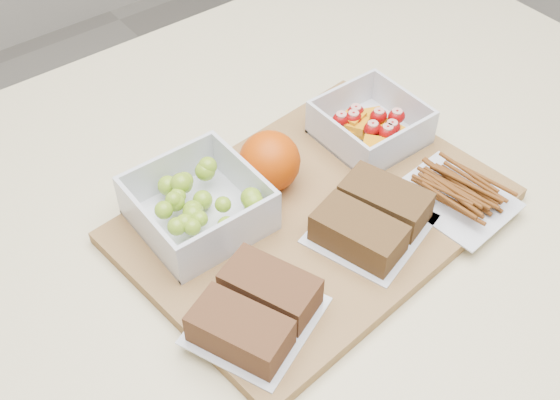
# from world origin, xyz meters

# --- Properties ---
(cutting_board) EXTENTS (0.45, 0.34, 0.02)m
(cutting_board) POSITION_xyz_m (0.01, -0.02, 0.91)
(cutting_board) COLOR olive
(cutting_board) RESTS_ON counter
(grape_container) EXTENTS (0.13, 0.13, 0.06)m
(grape_container) POSITION_xyz_m (-0.10, 0.05, 0.94)
(grape_container) COLOR silver
(grape_container) RESTS_ON cutting_board
(fruit_container) EXTENTS (0.12, 0.12, 0.05)m
(fruit_container) POSITION_xyz_m (0.15, 0.04, 0.94)
(fruit_container) COLOR silver
(fruit_container) RESTS_ON cutting_board
(orange) EXTENTS (0.07, 0.07, 0.07)m
(orange) POSITION_xyz_m (0.00, 0.05, 0.95)
(orange) COLOR #C54304
(orange) RESTS_ON cutting_board
(sandwich_bag_left) EXTENTS (0.16, 0.15, 0.04)m
(sandwich_bag_left) POSITION_xyz_m (-0.13, -0.10, 0.93)
(sandwich_bag_left) COLOR silver
(sandwich_bag_left) RESTS_ON cutting_board
(sandwich_bag_center) EXTENTS (0.16, 0.15, 0.04)m
(sandwich_bag_center) POSITION_xyz_m (0.05, -0.08, 0.94)
(sandwich_bag_center) COLOR silver
(sandwich_bag_center) RESTS_ON cutting_board
(pretzel_bag) EXTENTS (0.12, 0.14, 0.03)m
(pretzel_bag) POSITION_xyz_m (0.16, -0.10, 0.93)
(pretzel_bag) COLOR silver
(pretzel_bag) RESTS_ON cutting_board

